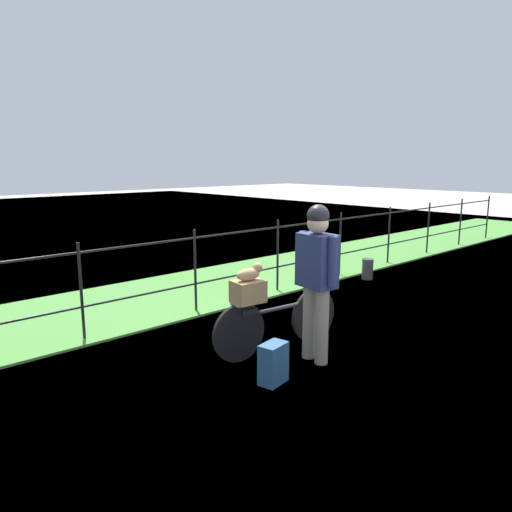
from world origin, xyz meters
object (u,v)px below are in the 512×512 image
object	(u,v)px
terrier_dog	(250,273)
cyclist_person	(317,270)
bicycle_main	(277,322)
wooden_crate	(248,291)
mooring_bollard	(368,269)
backpack_on_paving	(273,363)

from	to	relation	value
terrier_dog	cyclist_person	distance (m)	0.70
bicycle_main	wooden_crate	size ratio (longest dim) A/B	5.16
bicycle_main	terrier_dog	xyz separation A→B (m)	(-0.36, 0.04, 0.61)
terrier_dog	cyclist_person	size ratio (longest dim) A/B	0.19
cyclist_person	terrier_dog	bearing A→B (deg)	132.94
cyclist_person	mooring_bollard	size ratio (longest dim) A/B	4.49
bicycle_main	cyclist_person	bearing A→B (deg)	-76.31
backpack_on_paving	terrier_dog	bearing A→B (deg)	57.72
bicycle_main	wooden_crate	distance (m)	0.57
wooden_crate	backpack_on_paving	size ratio (longest dim) A/B	0.82
cyclist_person	wooden_crate	bearing A→B (deg)	134.21
backpack_on_paving	wooden_crate	bearing A→B (deg)	59.89
cyclist_person	backpack_on_paving	world-z (taller)	cyclist_person
wooden_crate	backpack_on_paving	distance (m)	0.85
wooden_crate	terrier_dog	size ratio (longest dim) A/B	1.02
terrier_dog	bicycle_main	bearing A→B (deg)	-7.05
bicycle_main	backpack_on_paving	size ratio (longest dim) A/B	4.23
wooden_crate	cyclist_person	bearing A→B (deg)	-45.79
wooden_crate	terrier_dog	distance (m)	0.20
bicycle_main	backpack_on_paving	distance (m)	0.83
cyclist_person	mooring_bollard	world-z (taller)	cyclist_person
cyclist_person	mooring_bollard	bearing A→B (deg)	26.58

